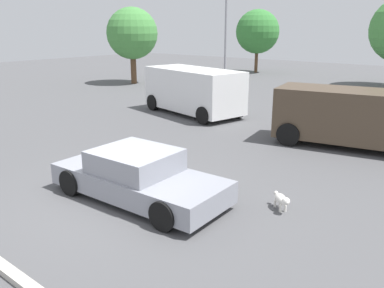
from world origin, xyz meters
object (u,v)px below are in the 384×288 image
sedan_foreground (138,176)px  van_white (193,90)px  suv_dark (353,116)px  dog (281,200)px  light_post_mid (226,21)px

sedan_foreground → van_white: 9.78m
van_white → suv_dark: (7.54, -0.76, -0.07)m
van_white → suv_dark: bearing=-173.4°
sedan_foreground → suv_dark: suv_dark is taller
dog → light_post_mid: 17.09m
sedan_foreground → van_white: van_white is taller
dog → light_post_mid: light_post_mid is taller
suv_dark → light_post_mid: size_ratio=0.84×
dog → light_post_mid: bearing=167.8°
dog → suv_dark: size_ratio=0.10×
suv_dark → sedan_foreground: bearing=-119.1°
sedan_foreground → suv_dark: bearing=69.5°
sedan_foreground → dog: size_ratio=8.08×
sedan_foreground → light_post_mid: size_ratio=0.71×
van_white → suv_dark: van_white is taller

